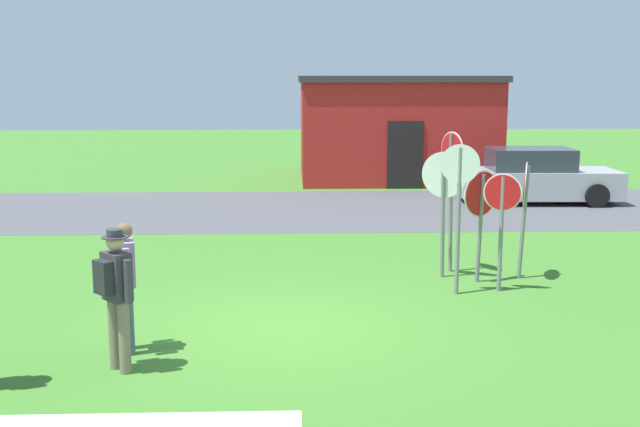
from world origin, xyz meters
name	(u,v)px	position (x,y,z in m)	size (l,w,h in m)	color
ground_plane	(283,328)	(0.00, 0.00, 0.00)	(80.00, 80.00, 0.00)	#3D7528
street_asphalt	(287,209)	(0.00, 9.85, 0.00)	(60.00, 6.40, 0.01)	#4C4C51
building_background	(396,128)	(3.65, 15.82, 1.74)	(6.52, 4.78, 3.47)	#B2231E
parked_car_on_street	(536,178)	(6.92, 10.79, 0.69)	(4.35, 2.12, 1.51)	#A5A8AD
stop_sign_nearest	(444,192)	(2.76, 2.70, 1.52)	(0.72, 0.43, 2.21)	slate
stop_sign_far_back	(451,179)	(2.97, 3.10, 1.69)	(0.29, 0.60, 2.53)	slate
stop_sign_center_cluster	(524,200)	(4.14, 2.59, 1.39)	(0.26, 0.73, 2.05)	slate
stop_sign_rear_right	(502,213)	(3.54, 1.80, 1.30)	(0.59, 0.23, 1.95)	slate
stop_sign_leaning_left	(459,196)	(2.80, 1.66, 1.61)	(0.62, 0.15, 2.43)	slate
stop_sign_rear_left	(481,206)	(3.33, 2.36, 1.32)	(0.70, 0.48, 1.94)	slate
person_in_teal	(116,290)	(-1.96, -1.57, 1.01)	(0.47, 0.48, 1.74)	#7A6B56
person_holding_notes	(126,280)	(-1.97, -0.89, 0.95)	(0.30, 0.55, 1.69)	#4C5670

